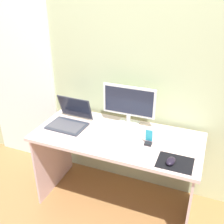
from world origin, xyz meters
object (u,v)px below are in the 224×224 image
monitor (129,104)px  laptop (70,120)px  mouse (171,161)px  phone_in_dock (149,139)px  keyboard_external (107,147)px

monitor → laptop: size_ratio=1.39×
monitor → mouse: monitor is taller
monitor → phone_in_dock: monitor is taller
laptop → mouse: laptop is taller
monitor → laptop: (-0.48, -0.20, -0.15)m
keyboard_external → phone_in_dock: size_ratio=2.76×
laptop → mouse: size_ratio=3.33×
laptop → phone_in_dock: (0.73, -0.05, 0.00)m
keyboard_external → phone_in_dock: (0.28, 0.16, 0.04)m
keyboard_external → phone_in_dock: 0.33m
keyboard_external → mouse: size_ratio=3.85×
mouse → phone_in_dock: phone_in_dock is taller
phone_in_dock → keyboard_external: bearing=-150.5°
keyboard_external → phone_in_dock: phone_in_dock is taller
monitor → keyboard_external: bearing=-94.5°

